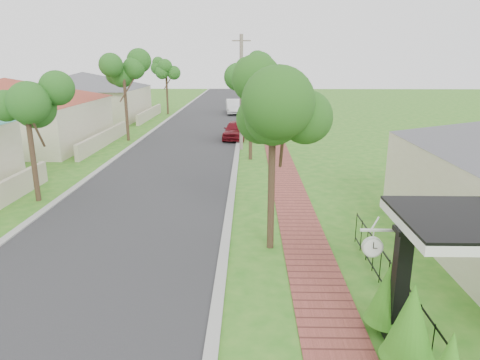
% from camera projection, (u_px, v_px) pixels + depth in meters
% --- Properties ---
extents(ground, '(160.00, 160.00, 0.00)m').
position_uv_depth(ground, '(190.00, 308.00, 10.27)').
color(ground, '#2A721B').
rests_on(ground, ground).
extents(road, '(7.00, 120.00, 0.02)m').
position_uv_depth(road, '(185.00, 146.00, 29.57)').
color(road, '#28282B').
rests_on(road, ground).
extents(kerb_right, '(0.30, 120.00, 0.10)m').
position_uv_depth(kerb_right, '(238.00, 146.00, 29.50)').
color(kerb_right, '#9E9E99').
rests_on(kerb_right, ground).
extents(kerb_left, '(0.30, 120.00, 0.10)m').
position_uv_depth(kerb_left, '(133.00, 146.00, 29.64)').
color(kerb_left, '#9E9E99').
rests_on(kerb_left, ground).
extents(sidewalk, '(1.50, 120.00, 0.03)m').
position_uv_depth(sidewalk, '(276.00, 146.00, 29.44)').
color(sidewalk, brown).
rests_on(sidewalk, ground).
extents(porch_post, '(0.48, 0.48, 2.52)m').
position_uv_depth(porch_post, '(399.00, 290.00, 8.91)').
color(porch_post, black).
rests_on(porch_post, ground).
extents(picket_fence, '(0.03, 8.02, 1.00)m').
position_uv_depth(picket_fence, '(397.00, 291.00, 10.02)').
color(picket_fence, black).
rests_on(picket_fence, ground).
extents(street_trees, '(10.70, 37.65, 5.89)m').
position_uv_depth(street_trees, '(197.00, 75.00, 34.92)').
color(street_trees, '#382619').
rests_on(street_trees, ground).
extents(hedge_row, '(0.92, 3.61, 1.91)m').
position_uv_depth(hedge_row, '(411.00, 331.00, 7.97)').
color(hedge_row, '#285F13').
rests_on(hedge_row, ground).
extents(far_house_red, '(15.56, 15.56, 4.60)m').
position_uv_depth(far_house_red, '(9.00, 112.00, 29.17)').
color(far_house_red, beige).
rests_on(far_house_red, ground).
extents(far_house_grey, '(15.56, 15.56, 4.60)m').
position_uv_depth(far_house_grey, '(85.00, 95.00, 42.64)').
color(far_house_grey, beige).
rests_on(far_house_grey, ground).
extents(parked_car_red, '(2.01, 4.13, 1.36)m').
position_uv_depth(parked_car_red, '(235.00, 130.00, 31.92)').
color(parked_car_red, maroon).
rests_on(parked_car_red, ground).
extents(parked_car_white, '(2.06, 4.82, 1.55)m').
position_uv_depth(parked_car_white, '(234.00, 107.00, 46.96)').
color(parked_car_white, white).
rests_on(parked_car_white, ground).
extents(near_tree, '(2.15, 2.15, 5.51)m').
position_uv_depth(near_tree, '(273.00, 108.00, 12.42)').
color(near_tree, '#382619').
rests_on(near_tree, ground).
extents(utility_pole, '(1.20, 0.24, 7.29)m').
position_uv_depth(utility_pole, '(241.00, 93.00, 27.46)').
color(utility_pole, gray).
rests_on(utility_pole, ground).
extents(station_clock, '(0.74, 0.13, 0.63)m').
position_uv_depth(station_clock, '(373.00, 246.00, 9.08)').
color(station_clock, silver).
rests_on(station_clock, ground).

